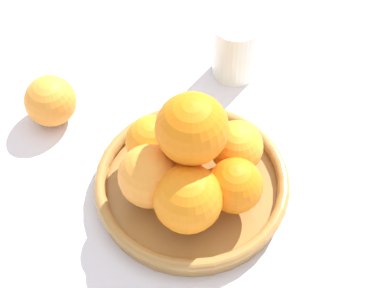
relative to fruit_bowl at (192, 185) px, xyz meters
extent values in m
plane|color=silver|center=(0.00, 0.00, -0.02)|extent=(4.00, 4.00, 0.00)
cylinder|color=#A57238|center=(0.00, 0.00, -0.01)|extent=(0.23, 0.23, 0.02)
torus|color=#A57238|center=(0.00, 0.00, 0.01)|extent=(0.24, 0.24, 0.02)
sphere|color=orange|center=(0.05, -0.02, 0.05)|extent=(0.08, 0.08, 0.08)
sphere|color=orange|center=(0.04, 0.03, 0.06)|extent=(0.08, 0.08, 0.08)
sphere|color=orange|center=(-0.01, 0.06, 0.05)|extent=(0.07, 0.07, 0.07)
sphere|color=orange|center=(-0.05, 0.02, 0.05)|extent=(0.07, 0.07, 0.07)
sphere|color=orange|center=(-0.04, -0.04, 0.05)|extent=(0.07, 0.07, 0.07)
sphere|color=orange|center=(0.01, -0.06, 0.05)|extent=(0.07, 0.07, 0.07)
sphere|color=orange|center=(0.00, 0.00, 0.11)|extent=(0.08, 0.08, 0.08)
sphere|color=orange|center=(0.05, -0.22, 0.02)|extent=(0.07, 0.07, 0.07)
cylinder|color=silver|center=(-0.19, -0.10, 0.03)|extent=(0.07, 0.07, 0.09)
camera|label=1|loc=(0.31, 0.30, 0.67)|focal=60.00mm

